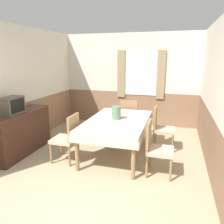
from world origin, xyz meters
TOP-DOWN VIEW (x-y plane):
  - ground_plane at (0.00, 0.00)m, footprint 16.00×16.00m
  - wall_back at (0.02, 4.25)m, footprint 4.25×0.10m
  - wall_left at (-1.95, 2.11)m, footprint 0.05×4.63m
  - wall_right at (1.95, 2.11)m, footprint 0.05×4.63m
  - dining_table at (0.23, 2.04)m, footprint 1.18×1.90m
  - chair_right_near at (1.05, 1.48)m, footprint 0.44×0.44m
  - chair_right_far at (1.05, 2.60)m, footprint 0.44×0.44m
  - chair_left_near at (-0.59, 1.48)m, footprint 0.44×0.44m
  - chair_head_window at (0.23, 3.22)m, footprint 0.44×0.44m
  - sideboard at (-1.69, 1.53)m, footprint 0.46×1.46m
  - tv at (-1.69, 1.38)m, footprint 0.29×0.44m
  - vase at (0.19, 2.08)m, footprint 0.18×0.18m

SIDE VIEW (x-z plane):
  - ground_plane at x=0.00m, z-range 0.00..0.00m
  - sideboard at x=-1.69m, z-range 0.01..0.88m
  - chair_right_near at x=1.05m, z-range 0.03..0.95m
  - chair_right_far at x=1.05m, z-range 0.03..0.95m
  - chair_left_near at x=-0.59m, z-range 0.03..0.95m
  - chair_head_window at x=0.23m, z-range 0.03..0.95m
  - dining_table at x=0.23m, z-range 0.27..1.00m
  - vase at x=0.19m, z-range 0.73..0.99m
  - tv at x=-1.69m, z-range 0.87..1.21m
  - wall_left at x=-1.95m, z-range 0.00..2.60m
  - wall_right at x=1.95m, z-range 0.00..2.60m
  - wall_back at x=0.02m, z-range 0.01..2.61m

